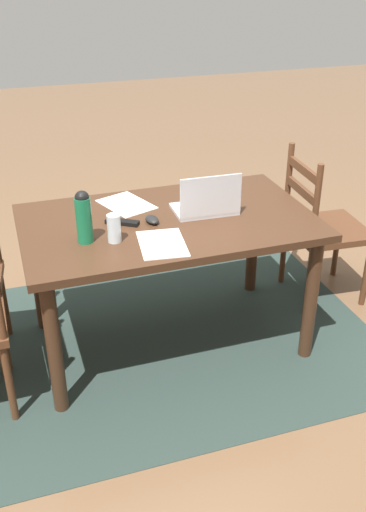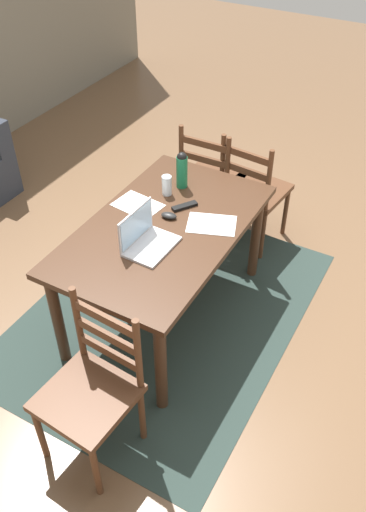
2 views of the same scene
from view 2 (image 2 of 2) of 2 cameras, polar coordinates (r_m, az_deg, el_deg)
ground_plane at (r=3.78m, az=-1.79°, el=-5.92°), size 14.00×14.00×0.00m
area_rug at (r=3.78m, az=-1.79°, el=-5.89°), size 2.29×1.71×0.01m
dining_table at (r=3.34m, az=-2.02°, el=1.84°), size 1.48×0.88×0.75m
chair_right_far at (r=4.26m, az=3.12°, el=8.13°), size 0.45×0.45×0.95m
chair_left_near at (r=2.83m, az=-9.67°, el=-13.90°), size 0.47×0.47×0.95m
chair_right_near at (r=4.14m, az=7.46°, el=6.81°), size 0.48×0.48×0.95m
laptop at (r=3.10m, az=-4.07°, el=2.01°), size 0.33×0.23×0.23m
water_bottle at (r=3.57m, az=-0.12°, el=9.21°), size 0.07×0.07×0.25m
drinking_glass at (r=3.52m, az=-1.73°, el=7.51°), size 0.06×0.06×0.13m
computer_mouse at (r=3.33m, az=-1.51°, el=4.31°), size 0.07×0.11×0.03m
tv_remote at (r=3.43m, az=0.17°, el=5.32°), size 0.17×0.13×0.02m
paper_stack_left at (r=3.46m, az=-4.82°, el=5.41°), size 0.25×0.32×0.00m
paper_stack_right at (r=3.29m, az=3.05°, el=3.40°), size 0.30×0.35×0.00m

